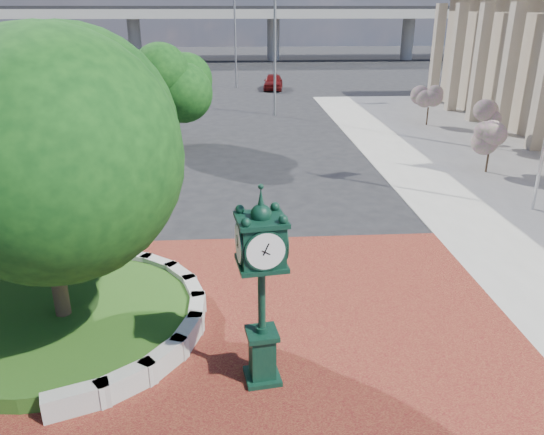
{
  "coord_description": "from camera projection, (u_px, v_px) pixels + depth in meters",
  "views": [
    {
      "loc": [
        -0.71,
        -11.38,
        7.29
      ],
      "look_at": [
        0.16,
        1.5,
        2.16
      ],
      "focal_mm": 35.0,
      "sensor_mm": 36.0,
      "label": 1
    }
  ],
  "objects": [
    {
      "name": "ground",
      "position": [
        270.0,
        320.0,
        13.29
      ],
      "size": [
        200.0,
        200.0,
        0.0
      ],
      "primitive_type": "plane",
      "color": "black",
      "rests_on": "ground"
    },
    {
      "name": "plaza",
      "position": [
        272.0,
        342.0,
        12.35
      ],
      "size": [
        12.0,
        12.0,
        0.04
      ],
      "primitive_type": "cube",
      "color": "maroon",
      "rests_on": "ground"
    },
    {
      "name": "planter_wall",
      "position": [
        160.0,
        314.0,
        13.02
      ],
      "size": [
        2.96,
        6.77,
        0.54
      ],
      "color": "#9E9B93",
      "rests_on": "ground"
    },
    {
      "name": "grass_bed",
      "position": [
        65.0,
        320.0,
        12.9
      ],
      "size": [
        6.1,
        6.1,
        0.4
      ],
      "primitive_type": "cylinder",
      "color": "#1E4012",
      "rests_on": "ground"
    },
    {
      "name": "overpass",
      "position": [
        237.0,
        13.0,
        75.77
      ],
      "size": [
        90.0,
        12.0,
        7.5
      ],
      "color": "#9E9B93",
      "rests_on": "ground"
    },
    {
      "name": "tree_planter",
      "position": [
        42.0,
        182.0,
        11.6
      ],
      "size": [
        5.2,
        5.2,
        6.33
      ],
      "color": "#38281C",
      "rests_on": "ground"
    },
    {
      "name": "tree_street",
      "position": [
        174.0,
        88.0,
        28.53
      ],
      "size": [
        4.4,
        4.4,
        5.45
      ],
      "color": "#38281C",
      "rests_on": "ground"
    },
    {
      "name": "post_clock",
      "position": [
        262.0,
        281.0,
        10.28
      ],
      "size": [
        0.99,
        0.99,
        4.26
      ],
      "color": "black",
      "rests_on": "ground"
    },
    {
      "name": "parked_car",
      "position": [
        273.0,
        82.0,
        50.3
      ],
      "size": [
        2.19,
        4.43,
        1.45
      ],
      "primitive_type": "imported",
      "rotation": [
        0.0,
        0.0,
        -0.11
      ],
      "color": "#530B0C",
      "rests_on": "ground"
    },
    {
      "name": "street_lamp_near",
      "position": [
        278.0,
        28.0,
        36.26
      ],
      "size": [
        2.29,
        0.31,
        10.21
      ],
      "color": "slate",
      "rests_on": "ground"
    },
    {
      "name": "street_lamp_far",
      "position": [
        237.0,
        24.0,
        49.41
      ],
      "size": [
        2.24,
        0.32,
        9.99
      ],
      "color": "slate",
      "rests_on": "ground"
    },
    {
      "name": "shrub_near",
      "position": [
        491.0,
        140.0,
        24.53
      ],
      "size": [
        1.2,
        1.2,
        2.2
      ],
      "color": "#38281C",
      "rests_on": "ground"
    },
    {
      "name": "shrub_mid",
      "position": [
        486.0,
        119.0,
        29.11
      ],
      "size": [
        1.2,
        1.2,
        2.2
      ],
      "color": "#38281C",
      "rests_on": "ground"
    },
    {
      "name": "shrub_far",
      "position": [
        429.0,
        101.0,
        34.58
      ],
      "size": [
        1.2,
        1.2,
        2.2
      ],
      "color": "#38281C",
      "rests_on": "ground"
    }
  ]
}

